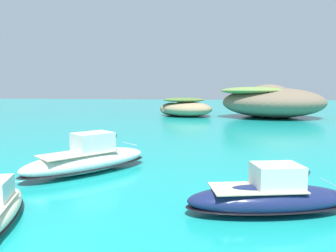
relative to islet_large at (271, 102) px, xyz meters
The scene contains 4 objects.
islet_large is the anchor object (origin of this frame).
islet_small 21.11m from the islet_large, behind, with size 16.14×16.93×4.69m.
motorboat_navy 62.48m from the islet_large, 98.66° to the right, with size 9.53×4.92×2.69m.
motorboat_white 60.01m from the islet_large, 112.24° to the right, with size 9.35×10.65×3.22m.
Camera 1 is at (6.58, -9.58, 6.72)m, focal length 33.08 mm.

